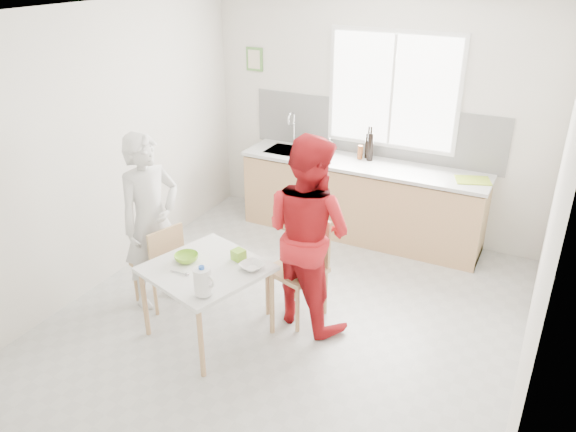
# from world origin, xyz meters

# --- Properties ---
(ground) EXTENTS (4.50, 4.50, 0.00)m
(ground) POSITION_xyz_m (0.00, 0.00, 0.00)
(ground) COLOR #B7B7B2
(ground) RESTS_ON ground
(room_shell) EXTENTS (4.50, 4.50, 4.50)m
(room_shell) POSITION_xyz_m (0.00, 0.00, 1.64)
(room_shell) COLOR silver
(room_shell) RESTS_ON ground
(window) EXTENTS (1.50, 0.06, 1.30)m
(window) POSITION_xyz_m (0.20, 2.23, 1.70)
(window) COLOR white
(window) RESTS_ON room_shell
(backsplash) EXTENTS (3.00, 0.02, 0.65)m
(backsplash) POSITION_xyz_m (0.00, 2.24, 1.23)
(backsplash) COLOR white
(backsplash) RESTS_ON room_shell
(picture_frame) EXTENTS (0.22, 0.03, 0.28)m
(picture_frame) POSITION_xyz_m (-1.55, 2.23, 1.90)
(picture_frame) COLOR #589041
(picture_frame) RESTS_ON room_shell
(kitchen_counter) EXTENTS (2.84, 0.64, 1.37)m
(kitchen_counter) POSITION_xyz_m (-0.00, 1.95, 0.42)
(kitchen_counter) COLOR tan
(kitchen_counter) RESTS_ON ground
(dining_table) EXTENTS (1.11, 1.11, 0.68)m
(dining_table) POSITION_xyz_m (-0.52, -0.45, 0.61)
(dining_table) COLOR silver
(dining_table) RESTS_ON ground
(chair_left) EXTENTS (0.49, 0.49, 0.84)m
(chair_left) POSITION_xyz_m (-1.17, -0.25, 0.46)
(chair_left) COLOR tan
(chair_left) RESTS_ON ground
(chair_far) EXTENTS (0.55, 0.55, 0.96)m
(chair_far) POSITION_xyz_m (0.06, 0.23, 0.53)
(chair_far) COLOR tan
(chair_far) RESTS_ON ground
(person_white) EXTENTS (0.57, 0.71, 1.69)m
(person_white) POSITION_xyz_m (-1.27, -0.22, 0.84)
(person_white) COLOR silver
(person_white) RESTS_ON ground
(person_red) EXTENTS (1.02, 0.90, 1.77)m
(person_red) POSITION_xyz_m (0.15, 0.16, 0.89)
(person_red) COLOR red
(person_red) RESTS_ON ground
(bowl_green) EXTENTS (0.26, 0.26, 0.06)m
(bowl_green) POSITION_xyz_m (-0.72, -0.44, 0.72)
(bowl_green) COLOR #87CA2E
(bowl_green) RESTS_ON dining_table
(bowl_white) EXTENTS (0.25, 0.25, 0.05)m
(bowl_white) POSITION_xyz_m (-0.16, -0.30, 0.71)
(bowl_white) COLOR silver
(bowl_white) RESTS_ON dining_table
(milk_jug) EXTENTS (0.19, 0.14, 0.24)m
(milk_jug) POSITION_xyz_m (-0.29, -0.82, 0.81)
(milk_jug) COLOR white
(milk_jug) RESTS_ON dining_table
(green_box) EXTENTS (0.12, 0.12, 0.09)m
(green_box) POSITION_xyz_m (-0.34, -0.22, 0.73)
(green_box) COLOR #84C52D
(green_box) RESTS_ON dining_table
(spoon) EXTENTS (0.16, 0.02, 0.01)m
(spoon) POSITION_xyz_m (-0.66, -0.64, 0.69)
(spoon) COLOR #A5A5AA
(spoon) RESTS_ON dining_table
(cutting_board) EXTENTS (0.41, 0.35, 0.01)m
(cutting_board) POSITION_xyz_m (1.22, 1.95, 0.93)
(cutting_board) COLOR #9EBD2B
(cutting_board) RESTS_ON kitchen_counter
(wine_bottle_a) EXTENTS (0.07, 0.07, 0.32)m
(wine_bottle_a) POSITION_xyz_m (0.04, 2.06, 1.08)
(wine_bottle_a) COLOR black
(wine_bottle_a) RESTS_ON kitchen_counter
(wine_bottle_b) EXTENTS (0.07, 0.07, 0.30)m
(wine_bottle_b) POSITION_xyz_m (-0.01, 2.12, 1.07)
(wine_bottle_b) COLOR black
(wine_bottle_b) RESTS_ON kitchen_counter
(jar_amber) EXTENTS (0.06, 0.06, 0.16)m
(jar_amber) POSITION_xyz_m (-0.08, 2.05, 1.00)
(jar_amber) COLOR #944B20
(jar_amber) RESTS_ON kitchen_counter
(soap_bottle) EXTENTS (0.10, 0.11, 0.18)m
(soap_bottle) POSITION_xyz_m (-0.48, 2.12, 1.01)
(soap_bottle) COLOR #999999
(soap_bottle) RESTS_ON kitchen_counter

